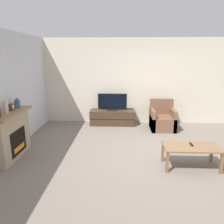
{
  "coord_description": "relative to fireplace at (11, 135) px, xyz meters",
  "views": [
    {
      "loc": [
        -0.73,
        -4.53,
        2.11
      ],
      "look_at": [
        -0.97,
        0.46,
        0.85
      ],
      "focal_mm": 35.0,
      "sensor_mm": 36.0,
      "label": 1
    }
  ],
  "objects": [
    {
      "name": "mantel_clock",
      "position": [
        0.02,
        0.13,
        0.57
      ],
      "size": [
        0.08,
        0.11,
        0.15
      ],
      "color": "brown",
      "rests_on": "fireplace"
    },
    {
      "name": "fireplace",
      "position": [
        0.0,
        0.0,
        0.0
      ],
      "size": [
        0.42,
        1.3,
        1.01
      ],
      "color": "tan",
      "rests_on": "ground"
    },
    {
      "name": "wall_back",
      "position": [
        3.08,
        2.8,
        0.83
      ],
      "size": [
        12.0,
        0.06,
        2.7
      ],
      "color": "beige",
      "rests_on": "ground"
    },
    {
      "name": "ground_plane",
      "position": [
        3.08,
        0.27,
        -0.52
      ],
      "size": [
        24.0,
        24.0,
        0.0
      ],
      "primitive_type": "plane",
      "color": "slate"
    },
    {
      "name": "mantel_vase_centre_left",
      "position": [
        0.02,
        -0.1,
        0.62
      ],
      "size": [
        0.09,
        0.09,
        0.28
      ],
      "color": "beige",
      "rests_on": "fireplace"
    },
    {
      "name": "coffee_table",
      "position": [
        3.7,
        -0.27,
        -0.13
      ],
      "size": [
        1.07,
        0.55,
        0.44
      ],
      "color": "brown",
      "rests_on": "ground"
    },
    {
      "name": "tv",
      "position": [
        2.05,
        2.48,
        0.2
      ],
      "size": [
        0.91,
        0.18,
        0.54
      ],
      "color": "black",
      "rests_on": "tv_stand"
    },
    {
      "name": "remote",
      "position": [
        3.72,
        -0.2,
        -0.07
      ],
      "size": [
        0.04,
        0.15,
        0.02
      ],
      "rotation": [
        0.0,
        0.0,
        0.02
      ],
      "color": "black",
      "rests_on": "coffee_table"
    },
    {
      "name": "tv_stand",
      "position": [
        2.05,
        2.48,
        -0.28
      ],
      "size": [
        1.4,
        0.52,
        0.47
      ],
      "color": "#422D1E",
      "rests_on": "ground"
    },
    {
      "name": "mantel_vase_right",
      "position": [
        0.02,
        0.39,
        0.59
      ],
      "size": [
        0.13,
        0.13,
        0.22
      ],
      "color": "#385670",
      "rests_on": "fireplace"
    },
    {
      "name": "wall_left",
      "position": [
        -0.19,
        0.27,
        0.83
      ],
      "size": [
        0.06,
        12.0,
        2.7
      ],
      "color": "silver",
      "rests_on": "ground"
    },
    {
      "name": "armchair",
      "position": [
        3.56,
        2.09,
        -0.23
      ],
      "size": [
        0.7,
        0.76,
        0.88
      ],
      "color": "brown",
      "rests_on": "ground"
    }
  ]
}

